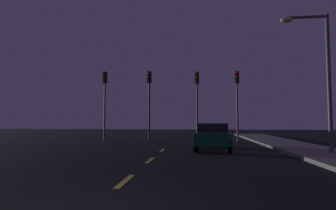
{
  "coord_description": "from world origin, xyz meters",
  "views": [
    {
      "loc": [
        1.85,
        -4.38,
        1.54
      ],
      "look_at": [
        -0.12,
        14.24,
        2.65
      ],
      "focal_mm": 29.27,
      "sensor_mm": 36.0,
      "label": 1
    }
  ],
  "objects_px": {
    "traffic_signal_center_right": "(197,93)",
    "car_stopped_ahead": "(213,136)",
    "traffic_signal_center_left": "(149,92)",
    "traffic_signal_far_right": "(237,93)",
    "street_lamp_right": "(320,68)",
    "traffic_signal_far_left": "(105,93)"
  },
  "relations": [
    {
      "from": "traffic_signal_far_left",
      "to": "traffic_signal_center_left",
      "type": "xyz_separation_m",
      "value": [
        3.54,
        -0.0,
        -0.02
      ]
    },
    {
      "from": "traffic_signal_far_left",
      "to": "traffic_signal_center_right",
      "type": "relative_size",
      "value": 1.03
    },
    {
      "from": "traffic_signal_far_left",
      "to": "street_lamp_right",
      "type": "bearing_deg",
      "value": -31.41
    },
    {
      "from": "traffic_signal_center_left",
      "to": "car_stopped_ahead",
      "type": "xyz_separation_m",
      "value": [
        4.52,
        -5.79,
        -3.02
      ]
    },
    {
      "from": "traffic_signal_center_right",
      "to": "traffic_signal_far_right",
      "type": "bearing_deg",
      "value": -0.0
    },
    {
      "from": "traffic_signal_center_left",
      "to": "traffic_signal_far_right",
      "type": "xyz_separation_m",
      "value": [
        6.66,
        -0.0,
        -0.08
      ]
    },
    {
      "from": "traffic_signal_far_left",
      "to": "traffic_signal_far_right",
      "type": "relative_size",
      "value": 1.03
    },
    {
      "from": "traffic_signal_center_left",
      "to": "street_lamp_right",
      "type": "bearing_deg",
      "value": -40.19
    },
    {
      "from": "traffic_signal_far_left",
      "to": "traffic_signal_center_left",
      "type": "relative_size",
      "value": 1.01
    },
    {
      "from": "traffic_signal_center_right",
      "to": "car_stopped_ahead",
      "type": "distance_m",
      "value": 6.55
    },
    {
      "from": "traffic_signal_center_left",
      "to": "traffic_signal_center_right",
      "type": "distance_m",
      "value": 3.68
    },
    {
      "from": "traffic_signal_center_left",
      "to": "street_lamp_right",
      "type": "height_order",
      "value": "street_lamp_right"
    },
    {
      "from": "traffic_signal_far_left",
      "to": "traffic_signal_far_right",
      "type": "height_order",
      "value": "traffic_signal_far_left"
    },
    {
      "from": "traffic_signal_center_left",
      "to": "traffic_signal_center_right",
      "type": "height_order",
      "value": "traffic_signal_center_left"
    },
    {
      "from": "car_stopped_ahead",
      "to": "traffic_signal_center_left",
      "type": "bearing_deg",
      "value": 127.97
    },
    {
      "from": "traffic_signal_far_right",
      "to": "car_stopped_ahead",
      "type": "distance_m",
      "value": 6.84
    },
    {
      "from": "traffic_signal_center_left",
      "to": "traffic_signal_far_right",
      "type": "distance_m",
      "value": 6.66
    },
    {
      "from": "traffic_signal_center_left",
      "to": "street_lamp_right",
      "type": "relative_size",
      "value": 0.84
    },
    {
      "from": "traffic_signal_center_left",
      "to": "street_lamp_right",
      "type": "distance_m",
      "value": 12.09
    },
    {
      "from": "traffic_signal_center_left",
      "to": "traffic_signal_center_right",
      "type": "bearing_deg",
      "value": -0.0
    },
    {
      "from": "traffic_signal_far_right",
      "to": "car_stopped_ahead",
      "type": "bearing_deg",
      "value": -110.32
    },
    {
      "from": "traffic_signal_center_left",
      "to": "traffic_signal_far_left",
      "type": "bearing_deg",
      "value": 180.0
    }
  ]
}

